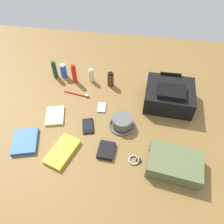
{
  "coord_description": "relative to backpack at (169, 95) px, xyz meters",
  "views": [
    {
      "loc": [
        0.13,
        -0.89,
        1.07
      ],
      "look_at": [
        0.0,
        0.0,
        0.04
      ],
      "focal_mm": 35.16,
      "sensor_mm": 36.0,
      "label": 1
    }
  ],
  "objects": [
    {
      "name": "travel_guidebook",
      "position": [
        -0.58,
        -0.48,
        -0.06
      ],
      "size": [
        0.17,
        0.23,
        0.02
      ],
      "color": "yellow",
      "rests_on": "ground_plane"
    },
    {
      "name": "deodorant_spray",
      "position": [
        -0.76,
        0.16,
        -0.02
      ],
      "size": [
        0.04,
        0.04,
        0.11
      ],
      "color": "blue",
      "rests_on": "ground_plane"
    },
    {
      "name": "lotion_bottle",
      "position": [
        -0.55,
        0.14,
        -0.02
      ],
      "size": [
        0.04,
        0.04,
        0.11
      ],
      "color": "beige",
      "rests_on": "ground_plane"
    },
    {
      "name": "backpack",
      "position": [
        0.0,
        0.0,
        0.0
      ],
      "size": [
        0.32,
        0.29,
        0.16
      ],
      "color": "black",
      "rests_on": "ground_plane"
    },
    {
      "name": "media_player",
      "position": [
        -0.43,
        -0.12,
        -0.06
      ],
      "size": [
        0.06,
        0.09,
        0.01
      ],
      "color": "#B7B7BC",
      "rests_on": "ground_plane"
    },
    {
      "name": "notepad",
      "position": [
        -0.71,
        -0.23,
        -0.06
      ],
      "size": [
        0.14,
        0.17,
        0.02
      ],
      "primitive_type": "cube",
      "rotation": [
        0.0,
        0.0,
        0.24
      ],
      "color": "beige",
      "rests_on": "ground_plane"
    },
    {
      "name": "toiletry_pouch",
      "position": [
        0.02,
        -0.48,
        -0.03
      ],
      "size": [
        0.3,
        0.26,
        0.08
      ],
      "color": "#56603D",
      "rests_on": "ground_plane"
    },
    {
      "name": "wallet",
      "position": [
        -0.34,
        -0.44,
        -0.06
      ],
      "size": [
        0.1,
        0.11,
        0.02
      ],
      "primitive_type": "cube",
      "rotation": [
        0.0,
        0.0,
        -0.05
      ],
      "color": "black",
      "rests_on": "ground_plane"
    },
    {
      "name": "sunscreen_spray",
      "position": [
        -0.67,
        0.12,
        0.0
      ],
      "size": [
        0.03,
        0.03,
        0.15
      ],
      "color": "red",
      "rests_on": "ground_plane"
    },
    {
      "name": "paperback_novel",
      "position": [
        -0.82,
        -0.45,
        -0.06
      ],
      "size": [
        0.18,
        0.2,
        0.02
      ],
      "color": "blue",
      "rests_on": "ground_plane"
    },
    {
      "name": "wristwatch",
      "position": [
        -0.18,
        -0.47,
        -0.06
      ],
      "size": [
        0.07,
        0.06,
        0.01
      ],
      "color": "#99999E",
      "rests_on": "ground_plane"
    },
    {
      "name": "ground_plane",
      "position": [
        -0.35,
        -0.17,
        -0.08
      ],
      "size": [
        2.64,
        2.02,
        0.02
      ],
      "primitive_type": "cube",
      "color": "brown",
      "rests_on": "ground"
    },
    {
      "name": "cell_phone",
      "position": [
        -0.48,
        -0.28,
        -0.06
      ],
      "size": [
        0.09,
        0.13,
        0.01
      ],
      "color": "black",
      "rests_on": "ground_plane"
    },
    {
      "name": "cologne_bottle",
      "position": [
        -0.41,
        0.12,
        -0.02
      ],
      "size": [
        0.05,
        0.05,
        0.11
      ],
      "color": "#473319",
      "rests_on": "ground_plane"
    },
    {
      "name": "bucket_hat",
      "position": [
        -0.28,
        -0.24,
        -0.04
      ],
      "size": [
        0.16,
        0.16,
        0.07
      ],
      "color": "#595959",
      "rests_on": "ground_plane"
    },
    {
      "name": "shampoo_bottle",
      "position": [
        -0.83,
        0.15,
        -0.0
      ],
      "size": [
        0.03,
        0.03,
        0.14
      ],
      "color": "#19471E",
      "rests_on": "ground_plane"
    },
    {
      "name": "toothbrush",
      "position": [
        -0.61,
        -0.02,
        -0.06
      ],
      "size": [
        0.18,
        0.04,
        0.02
      ],
      "color": "red",
      "rests_on": "ground_plane"
    }
  ]
}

